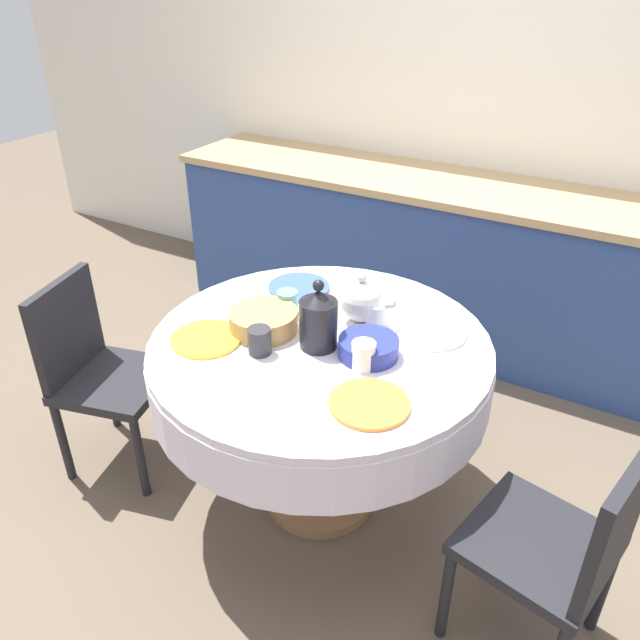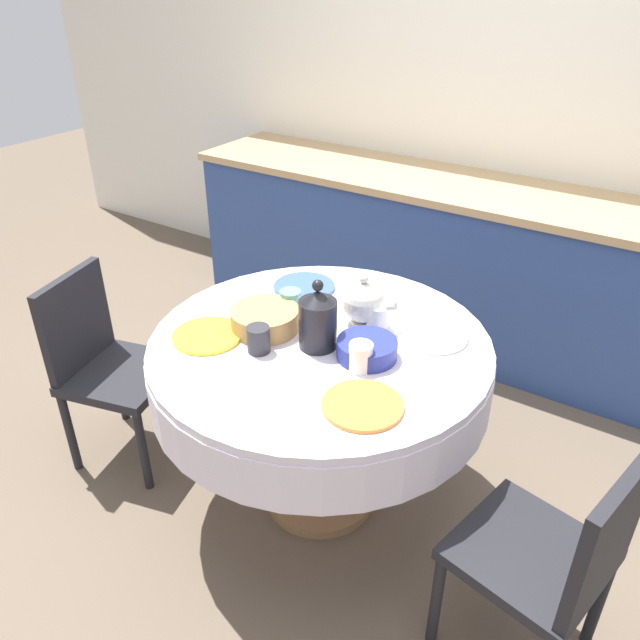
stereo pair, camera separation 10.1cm
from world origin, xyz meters
name	(u,v)px [view 1 (the left image)]	position (x,y,z in m)	size (l,w,h in m)	color
ground_plane	(320,496)	(0.00, 0.00, 0.00)	(12.00, 12.00, 0.00)	brown
wall_back	(493,92)	(0.00, 1.80, 1.30)	(7.00, 0.05, 2.60)	silver
kitchen_counter	(454,264)	(0.00, 1.47, 0.45)	(3.24, 0.64, 0.90)	#2D4784
dining_table	(320,370)	(0.00, 0.00, 0.63)	(1.20, 1.20, 0.76)	olive
chair_left	(565,545)	(0.92, -0.20, 0.47)	(0.48, 0.48, 0.84)	black
chair_right	(98,367)	(-0.91, -0.23, 0.47)	(0.49, 0.49, 0.84)	black
plate_near_left	(206,339)	(-0.34, -0.20, 0.76)	(0.25, 0.25, 0.01)	yellow
cup_near_left	(259,341)	(-0.13, -0.17, 0.80)	(0.08, 0.08, 0.09)	#28282D
plate_near_right	(369,404)	(0.31, -0.24, 0.76)	(0.25, 0.25, 0.01)	orange
cup_near_right	(363,355)	(0.20, -0.07, 0.80)	(0.08, 0.08, 0.09)	white
plate_far_left	(299,287)	(-0.27, 0.29, 0.76)	(0.25, 0.25, 0.01)	#3856AD
cup_far_left	(288,303)	(-0.19, 0.10, 0.80)	(0.08, 0.08, 0.09)	#5BA39E
plate_far_right	(431,332)	(0.32, 0.23, 0.76)	(0.25, 0.25, 0.01)	white
cup_far_right	(376,316)	(0.13, 0.18, 0.80)	(0.08, 0.08, 0.09)	white
coffee_carafe	(318,319)	(0.01, -0.04, 0.86)	(0.13, 0.13, 0.25)	black
teapot	(362,301)	(0.07, 0.18, 0.84)	(0.21, 0.15, 0.20)	silver
bread_basket	(263,321)	(-0.21, -0.04, 0.80)	(0.24, 0.24, 0.08)	#AD844C
fruit_bowl	(368,348)	(0.19, -0.01, 0.79)	(0.20, 0.20, 0.06)	navy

